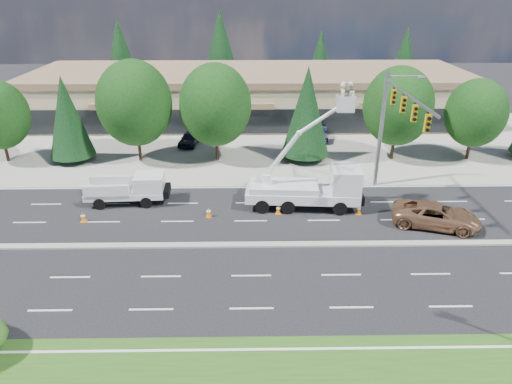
{
  "coord_description": "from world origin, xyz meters",
  "views": [
    {
      "loc": [
        -0.06,
        -24.22,
        14.76
      ],
      "look_at": [
        0.35,
        2.7,
        2.4
      ],
      "focal_mm": 32.0,
      "sensor_mm": 36.0,
      "label": 1
    }
  ],
  "objects_px": {
    "signal_mast": "(392,118)",
    "utility_pickup": "(131,191)",
    "bucket_truck": "(314,183)",
    "minivan": "(436,215)"
  },
  "relations": [
    {
      "from": "utility_pickup",
      "to": "bucket_truck",
      "type": "relative_size",
      "value": 0.64
    },
    {
      "from": "signal_mast",
      "to": "bucket_truck",
      "type": "relative_size",
      "value": 1.13
    },
    {
      "from": "utility_pickup",
      "to": "minivan",
      "type": "distance_m",
      "value": 21.34
    },
    {
      "from": "signal_mast",
      "to": "bucket_truck",
      "type": "height_order",
      "value": "bucket_truck"
    },
    {
      "from": "bucket_truck",
      "to": "minivan",
      "type": "relative_size",
      "value": 1.6
    },
    {
      "from": "utility_pickup",
      "to": "bucket_truck",
      "type": "distance_m",
      "value": 13.26
    },
    {
      "from": "signal_mast",
      "to": "utility_pickup",
      "type": "relative_size",
      "value": 1.77
    },
    {
      "from": "minivan",
      "to": "bucket_truck",
      "type": "bearing_deg",
      "value": 87.38
    },
    {
      "from": "utility_pickup",
      "to": "bucket_truck",
      "type": "height_order",
      "value": "bucket_truck"
    },
    {
      "from": "utility_pickup",
      "to": "minivan",
      "type": "relative_size",
      "value": 1.02
    }
  ]
}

